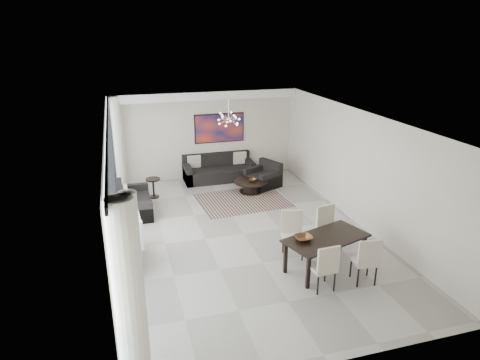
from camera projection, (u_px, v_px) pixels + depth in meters
name	position (u px, v px, depth m)	size (l,w,h in m)	color
room_shell	(262.00, 176.00, 10.15)	(6.00, 9.00, 2.90)	#A8A39B
window_wall	(118.00, 190.00, 9.27)	(0.37, 8.95, 2.90)	white
soffit	(205.00, 95.00, 13.48)	(5.98, 0.40, 0.26)	white
painting	(219.00, 128.00, 14.14)	(1.68, 0.04, 0.98)	red
chandelier	(229.00, 119.00, 12.07)	(0.66, 0.66, 0.71)	silver
rug	(242.00, 200.00, 12.54)	(2.50, 1.92, 0.01)	black
coffee_table	(251.00, 186.00, 13.13)	(1.03, 1.03, 0.36)	black
bowl_coffee	(253.00, 180.00, 13.02)	(0.25, 0.25, 0.08)	brown
sofa_main	(219.00, 171.00, 14.20)	(2.30, 0.94, 0.83)	black
loveseat	(132.00, 204.00, 11.60)	(0.90, 1.59, 0.80)	black
armchair	(264.00, 178.00, 13.62)	(1.18, 1.21, 0.78)	black
side_table	(153.00, 185.00, 12.65)	(0.43, 0.43, 0.59)	black
tv_console	(128.00, 250.00, 9.23)	(0.44, 1.57, 0.49)	black
television	(134.00, 226.00, 9.06)	(1.10, 0.14, 0.63)	gray
dining_table	(326.00, 241.00, 8.79)	(1.94, 1.37, 0.73)	black
dining_chair_sw	(325.00, 265.00, 8.05)	(0.47, 0.47, 0.99)	beige
dining_chair_se	(367.00, 258.00, 8.27)	(0.52, 0.52, 1.01)	beige
dining_chair_nw	(292.00, 230.00, 9.38)	(0.56, 0.56, 1.02)	beige
dining_chair_ne	(328.00, 225.00, 9.62)	(0.56, 0.56, 1.03)	beige
bowl_dining	(304.00, 238.00, 8.63)	(0.36, 0.36, 0.09)	brown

